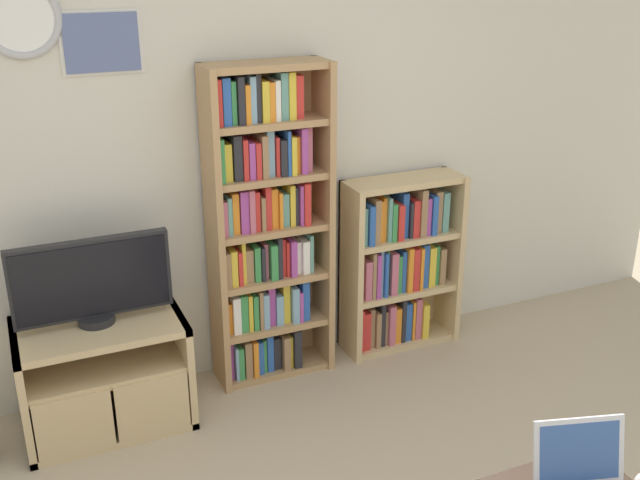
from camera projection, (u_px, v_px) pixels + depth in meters
The scene contains 5 objects.
wall_back at pixel (216, 148), 3.95m from camera, with size 6.27×0.09×2.60m.
tv_stand at pixel (105, 374), 3.77m from camera, with size 0.82×0.52×0.57m.
television at pixel (92, 282), 3.60m from camera, with size 0.76×0.18×0.44m.
bookshelf_tall at pixel (265, 228), 4.04m from camera, with size 0.66×0.26×1.77m.
bookshelf_short at pixel (397, 264), 4.49m from camera, with size 0.72×0.27×1.06m.
Camera 1 is at (-1.07, -1.58, 2.30)m, focal length 42.00 mm.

